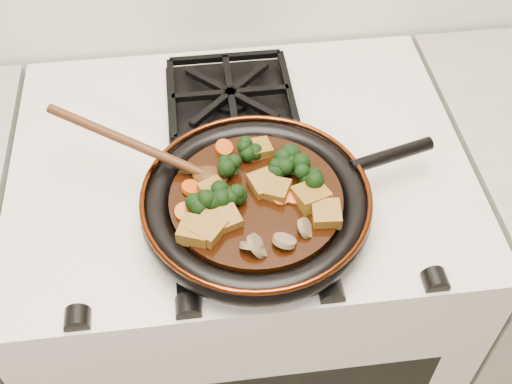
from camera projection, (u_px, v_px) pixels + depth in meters
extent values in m
cube|color=silver|center=(243.00, 299.00, 1.41)|extent=(0.76, 0.60, 0.90)
cylinder|color=black|center=(256.00, 208.00, 0.96)|extent=(0.32, 0.32, 0.01)
torus|color=black|center=(256.00, 204.00, 0.95)|extent=(0.34, 0.34, 0.04)
torus|color=#4D1E0B|center=(256.00, 195.00, 0.94)|extent=(0.34, 0.34, 0.01)
cylinder|color=black|center=(391.00, 155.00, 1.00)|extent=(0.14, 0.06, 0.02)
cylinder|color=black|center=(256.00, 201.00, 0.95)|extent=(0.26, 0.26, 0.02)
cube|color=brown|center=(311.00, 196.00, 0.93)|extent=(0.06, 0.06, 0.03)
cube|color=brown|center=(226.00, 219.00, 0.90)|extent=(0.05, 0.05, 0.03)
cube|color=brown|center=(259.00, 149.00, 0.99)|extent=(0.04, 0.04, 0.02)
cube|color=brown|center=(214.00, 191.00, 0.94)|extent=(0.05, 0.05, 0.02)
cube|color=brown|center=(264.00, 184.00, 0.95)|extent=(0.05, 0.05, 0.02)
cube|color=brown|center=(195.00, 231.00, 0.89)|extent=(0.06, 0.05, 0.02)
cube|color=brown|center=(277.00, 190.00, 0.94)|extent=(0.05, 0.05, 0.03)
cube|color=brown|center=(326.00, 214.00, 0.91)|extent=(0.04, 0.05, 0.03)
cube|color=brown|center=(209.00, 230.00, 0.89)|extent=(0.06, 0.06, 0.03)
cylinder|color=#BC3B05|center=(281.00, 197.00, 0.93)|extent=(0.03, 0.03, 0.02)
cylinder|color=#BC3B05|center=(185.00, 212.00, 0.91)|extent=(0.03, 0.03, 0.02)
cylinder|color=#BC3B05|center=(224.00, 148.00, 1.00)|extent=(0.03, 0.03, 0.02)
cylinder|color=#BC3B05|center=(294.00, 196.00, 0.93)|extent=(0.03, 0.03, 0.01)
cylinder|color=#BC3B05|center=(191.00, 188.00, 0.94)|extent=(0.03, 0.03, 0.02)
cylinder|color=brown|center=(284.00, 241.00, 0.88)|extent=(0.05, 0.05, 0.02)
cylinder|color=brown|center=(306.00, 228.00, 0.89)|extent=(0.03, 0.03, 0.03)
cylinder|color=brown|center=(258.00, 246.00, 0.87)|extent=(0.03, 0.04, 0.03)
cylinder|color=brown|center=(251.00, 246.00, 0.87)|extent=(0.04, 0.04, 0.03)
ellipsoid|color=#41220D|center=(210.00, 177.00, 0.96)|extent=(0.07, 0.06, 0.02)
cylinder|color=#41220D|center=(129.00, 142.00, 0.96)|extent=(0.02, 0.02, 0.26)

